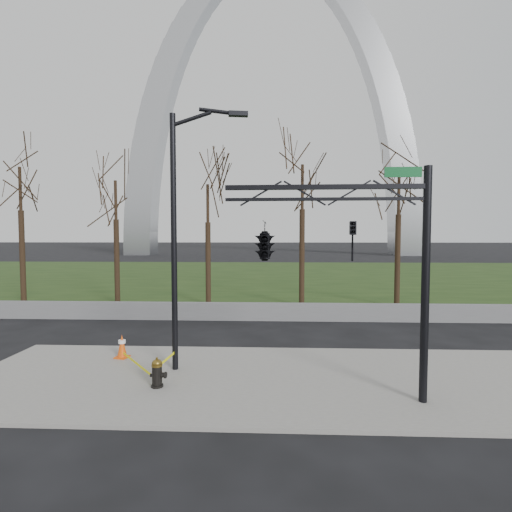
{
  "coord_description": "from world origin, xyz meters",
  "views": [
    {
      "loc": [
        0.05,
        -10.99,
        4.27
      ],
      "look_at": [
        -0.48,
        2.0,
        3.59
      ],
      "focal_mm": 26.57,
      "sensor_mm": 36.0,
      "label": 1
    }
  ],
  "objects_px": {
    "fire_hydrant": "(157,373)",
    "traffic_signal_mast": "(295,241)",
    "traffic_cone": "(122,346)",
    "street_light": "(181,223)"
  },
  "relations": [
    {
      "from": "fire_hydrant",
      "to": "traffic_signal_mast",
      "type": "xyz_separation_m",
      "value": [
        3.74,
        -0.58,
        3.67
      ]
    },
    {
      "from": "traffic_cone",
      "to": "street_light",
      "type": "relative_size",
      "value": 0.1
    },
    {
      "from": "fire_hydrant",
      "to": "traffic_cone",
      "type": "distance_m",
      "value": 3.15
    },
    {
      "from": "traffic_cone",
      "to": "street_light",
      "type": "height_order",
      "value": "street_light"
    },
    {
      "from": "fire_hydrant",
      "to": "traffic_signal_mast",
      "type": "relative_size",
      "value": 0.14
    },
    {
      "from": "fire_hydrant",
      "to": "traffic_signal_mast",
      "type": "bearing_deg",
      "value": -1.47
    },
    {
      "from": "fire_hydrant",
      "to": "traffic_cone",
      "type": "height_order",
      "value": "fire_hydrant"
    },
    {
      "from": "traffic_cone",
      "to": "traffic_signal_mast",
      "type": "distance_m",
      "value": 7.43
    },
    {
      "from": "street_light",
      "to": "traffic_signal_mast",
      "type": "relative_size",
      "value": 1.37
    },
    {
      "from": "fire_hydrant",
      "to": "traffic_cone",
      "type": "bearing_deg",
      "value": 136.3
    }
  ]
}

